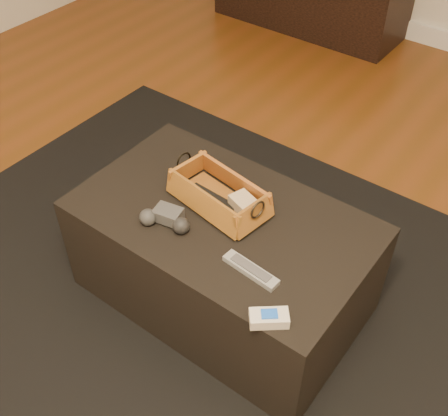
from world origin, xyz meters
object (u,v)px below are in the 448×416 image
Objects in this scene: ottoman at (223,258)px; tv_remote at (213,199)px; silver_remote at (251,270)px; game_controller at (166,219)px; wicker_basket at (219,195)px; cream_gadget at (269,318)px.

tv_remote is (-0.06, 0.03, 0.23)m from ottoman.
ottoman is 0.34m from silver_remote.
game_controller is (-0.12, -0.15, 0.24)m from ottoman.
silver_remote reaches higher than ottoman.
ottoman is at bearing 145.80° from silver_remote.
game_controller reaches higher than tv_remote.
ottoman is 0.26m from wicker_basket.
ottoman is 0.50m from cream_gadget.
cream_gadget is at bearing -36.79° from wicker_basket.
game_controller reaches higher than cream_gadget.
wicker_basket reaches higher than ottoman.
game_controller is at bearing -105.92° from tv_remote.
wicker_basket is at bearing 30.87° from tv_remote.
cream_gadget is at bearing -36.39° from ottoman.
silver_remote is (0.28, -0.17, -0.01)m from tv_remote.
tv_remote is 0.49× the size of wicker_basket.
tv_remote reaches higher than silver_remote.
wicker_basket is 0.20m from game_controller.
game_controller is 0.34m from silver_remote.
tv_remote is 1.56× the size of cream_gadget.
wicker_basket reaches higher than silver_remote.
game_controller is at bearing 166.20° from cream_gadget.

